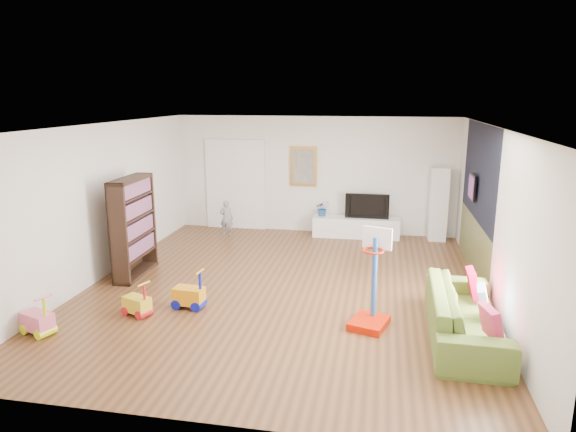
% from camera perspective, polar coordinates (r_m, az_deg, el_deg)
% --- Properties ---
extents(floor, '(6.50, 7.50, 0.00)m').
position_cam_1_polar(floor, '(8.75, -0.48, -7.95)').
color(floor, brown).
rests_on(floor, ground).
extents(ceiling, '(6.50, 7.50, 0.00)m').
position_cam_1_polar(ceiling, '(8.16, -0.52, 10.00)').
color(ceiling, white).
rests_on(ceiling, ground).
extents(wall_back, '(6.50, 0.00, 2.70)m').
position_cam_1_polar(wall_back, '(11.99, 2.94, 4.57)').
color(wall_back, silver).
rests_on(wall_back, ground).
extents(wall_front, '(6.50, 0.00, 2.70)m').
position_cam_1_polar(wall_front, '(4.88, -9.05, -8.81)').
color(wall_front, white).
rests_on(wall_front, ground).
extents(wall_left, '(0.00, 7.50, 2.70)m').
position_cam_1_polar(wall_left, '(9.51, -20.10, 1.45)').
color(wall_left, silver).
rests_on(wall_left, ground).
extents(wall_right, '(0.00, 7.50, 2.70)m').
position_cam_1_polar(wall_right, '(8.38, 21.88, -0.23)').
color(wall_right, silver).
rests_on(wall_right, ground).
extents(navy_accent, '(0.01, 3.20, 1.70)m').
position_cam_1_polar(navy_accent, '(9.64, 20.49, 4.59)').
color(navy_accent, black).
rests_on(navy_accent, wall_right).
extents(olive_wainscot, '(0.01, 3.20, 1.00)m').
position_cam_1_polar(olive_wainscot, '(9.92, 19.86, -3.13)').
color(olive_wainscot, brown).
rests_on(olive_wainscot, wall_right).
extents(doorway, '(1.45, 0.06, 2.10)m').
position_cam_1_polar(doorway, '(12.39, -5.86, 3.40)').
color(doorway, white).
rests_on(doorway, ground).
extents(painting_back, '(0.62, 0.06, 0.92)m').
position_cam_1_polar(painting_back, '(11.96, 1.73, 5.52)').
color(painting_back, gold).
rests_on(painting_back, wall_back).
extents(artwork_right, '(0.04, 0.56, 0.46)m').
position_cam_1_polar(artwork_right, '(9.87, 19.79, 3.07)').
color(artwork_right, '#7F3F8C').
rests_on(artwork_right, wall_right).
extents(media_console, '(1.96, 0.53, 0.45)m').
position_cam_1_polar(media_console, '(11.82, 7.56, -1.22)').
color(media_console, white).
rests_on(media_console, ground).
extents(tall_cabinet, '(0.39, 0.39, 1.63)m').
position_cam_1_polar(tall_cabinet, '(11.81, 16.36, 1.27)').
color(tall_cabinet, white).
rests_on(tall_cabinet, ground).
extents(bookshelf, '(0.36, 1.22, 1.77)m').
position_cam_1_polar(bookshelf, '(9.50, -16.81, -1.19)').
color(bookshelf, black).
rests_on(bookshelf, ground).
extents(sofa, '(0.95, 2.33, 0.67)m').
position_cam_1_polar(sofa, '(7.31, 19.11, -10.30)').
color(sofa, '#5A742C').
rests_on(sofa, ground).
extents(basketball_hoop, '(0.63, 0.70, 1.40)m').
position_cam_1_polar(basketball_hoop, '(7.19, 9.18, -6.96)').
color(basketball_hoop, '#C31800').
rests_on(basketball_hoop, ground).
extents(ride_on_yellow, '(0.46, 0.37, 0.53)m').
position_cam_1_polar(ride_on_yellow, '(7.94, -16.48, -8.75)').
color(ride_on_yellow, gold).
rests_on(ride_on_yellow, ground).
extents(ride_on_orange, '(0.48, 0.32, 0.61)m').
position_cam_1_polar(ride_on_orange, '(8.00, -10.99, -7.97)').
color(ride_on_orange, orange).
rests_on(ride_on_orange, ground).
extents(ride_on_pink, '(0.50, 0.39, 0.58)m').
position_cam_1_polar(ride_on_pink, '(7.82, -26.13, -9.77)').
color(ride_on_pink, '#EE6280').
rests_on(ride_on_pink, ground).
extents(child, '(0.32, 0.23, 0.84)m').
position_cam_1_polar(child, '(11.83, -6.86, -0.23)').
color(child, gray).
rests_on(child, ground).
extents(tv, '(0.98, 0.14, 0.57)m').
position_cam_1_polar(tv, '(11.73, 8.80, 1.18)').
color(tv, black).
rests_on(tv, media_console).
extents(vase_plant, '(0.39, 0.36, 0.36)m').
position_cam_1_polar(vase_plant, '(11.80, 3.88, 0.88)').
color(vase_plant, navy).
rests_on(vase_plant, media_console).
extents(pillow_left, '(0.20, 0.40, 0.38)m').
position_cam_1_polar(pillow_left, '(6.69, 21.62, -10.92)').
color(pillow_left, '#C22A55').
rests_on(pillow_left, sofa).
extents(pillow_center, '(0.15, 0.40, 0.39)m').
position_cam_1_polar(pillow_center, '(7.30, 20.92, -8.82)').
color(pillow_center, silver).
rests_on(pillow_center, sofa).
extents(pillow_right, '(0.11, 0.41, 0.40)m').
position_cam_1_polar(pillow_right, '(7.91, 19.86, -7.02)').
color(pillow_right, red).
rests_on(pillow_right, sofa).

